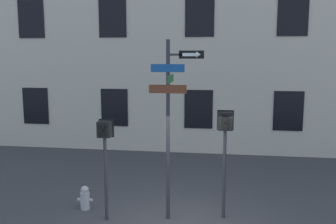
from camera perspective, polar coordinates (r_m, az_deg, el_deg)
The scene contains 4 objects.
street_sign_pole at distance 8.59m, azimuth 0.40°, elevation -0.32°, with size 1.24×0.87×4.24m.
pedestrian_signal_left at distance 8.80m, azimuth -9.61°, elevation -4.61°, with size 0.36×0.40×2.42m.
pedestrian_signal_right at distance 8.86m, azimuth 8.70°, elevation -3.31°, with size 0.39×0.40×2.61m.
fire_hydrant at distance 9.98m, azimuth -12.53°, elevation -12.68°, with size 0.40×0.24×0.61m.
Camera 1 is at (0.93, -7.72, 3.87)m, focal length 40.00 mm.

